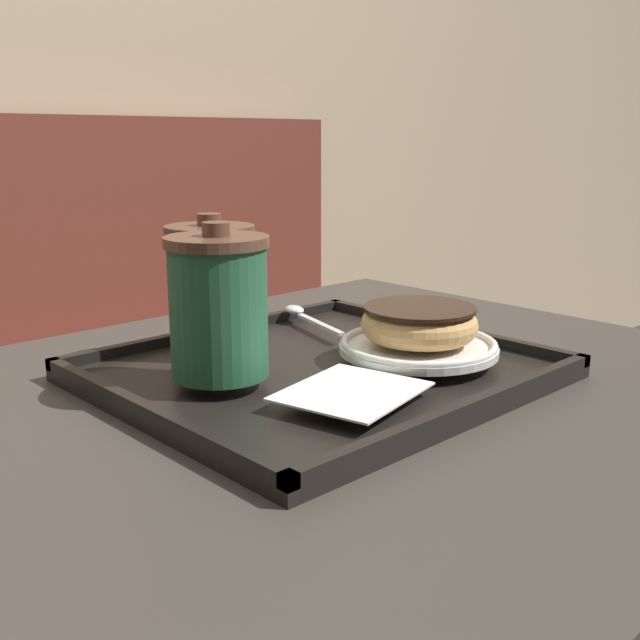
{
  "coord_description": "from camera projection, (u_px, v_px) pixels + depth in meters",
  "views": [
    {
      "loc": [
        -0.52,
        -0.52,
        0.96
      ],
      "look_at": [
        -0.01,
        0.03,
        0.77
      ],
      "focal_mm": 42.0,
      "sensor_mm": 36.0,
      "label": 1
    }
  ],
  "objects": [
    {
      "name": "coffee_cup_rear",
      "position": [
        211.0,
        284.0,
        0.82
      ],
      "size": [
        0.1,
        0.1,
        0.14
      ],
      "color": "white",
      "rests_on": "serving_tray"
    },
    {
      "name": "plate_with_chocolate_donut",
      "position": [
        418.0,
        346.0,
        0.8
      ],
      "size": [
        0.17,
        0.17,
        0.01
      ],
      "color": "white",
      "rests_on": "serving_tray"
    },
    {
      "name": "booth_bench",
      "position": [
        123.0,
        441.0,
        1.62
      ],
      "size": [
        1.38,
        0.44,
        1.0
      ],
      "color": "brown",
      "rests_on": "ground_plane"
    },
    {
      "name": "cafe_table",
      "position": [
        342.0,
        530.0,
        0.81
      ],
      "size": [
        0.9,
        0.77,
        0.71
      ],
      "color": "#38332D",
      "rests_on": "ground_plane"
    },
    {
      "name": "donut_chocolate_glazed",
      "position": [
        419.0,
        323.0,
        0.79
      ],
      "size": [
        0.12,
        0.12,
        0.04
      ],
      "color": "tan",
      "rests_on": "plate_with_chocolate_donut"
    },
    {
      "name": "spoon",
      "position": [
        301.0,
        314.0,
        0.96
      ],
      "size": [
        0.05,
        0.14,
        0.01
      ],
      "rotation": [
        0.0,
        0.0,
        1.3
      ],
      "color": "silver",
      "rests_on": "serving_tray"
    },
    {
      "name": "serving_tray",
      "position": [
        320.0,
        372.0,
        0.79
      ],
      "size": [
        0.43,
        0.38,
        0.02
      ],
      "color": "black",
      "rests_on": "cafe_table"
    },
    {
      "name": "coffee_cup_front",
      "position": [
        219.0,
        306.0,
        0.71
      ],
      "size": [
        0.1,
        0.1,
        0.15
      ],
      "color": "#235638",
      "rests_on": "serving_tray"
    },
    {
      "name": "napkin_paper",
      "position": [
        352.0,
        391.0,
        0.68
      ],
      "size": [
        0.15,
        0.13,
        0.0
      ],
      "rotation": [
        0.0,
        0.0,
        0.22
      ],
      "color": "white",
      "rests_on": "serving_tray"
    }
  ]
}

